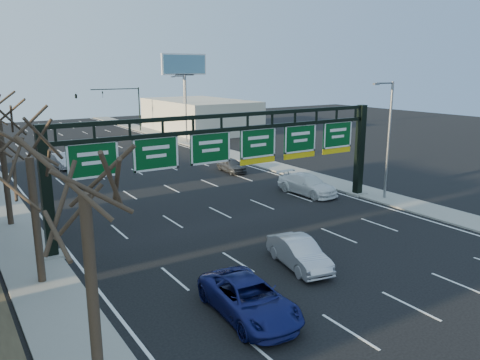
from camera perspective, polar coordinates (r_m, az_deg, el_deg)
ground at (r=25.66m, az=9.19°, el=-9.54°), size 160.00×160.00×0.00m
sidewalk_left at (r=38.72m, az=-27.10°, el=-2.85°), size 3.00×120.00×0.12m
sidewalk_right at (r=48.23m, az=4.52°, el=1.59°), size 3.00×120.00×0.12m
lane_markings at (r=41.83m, az=-9.51°, el=-0.47°), size 21.60×120.00×0.01m
sign_gantry at (r=30.55m, az=-0.38°, el=3.44°), size 24.60×1.20×7.20m
building_right_distant at (r=76.74m, az=-4.99°, el=7.85°), size 12.00×20.00×5.00m
tree_near at (r=13.92m, az=-18.77°, el=2.52°), size 3.60×3.60×8.86m
tree_gantry at (r=22.71m, az=-24.56°, el=5.07°), size 3.60×3.60×8.48m
streetlight_near at (r=37.21m, az=17.58°, el=5.32°), size 2.15×0.22×9.00m
streetlight_far at (r=64.22m, az=-6.73°, el=9.03°), size 2.15×0.22×9.00m
billboard_right at (r=69.63m, az=-6.80°, el=12.65°), size 7.00×0.50×12.00m
traffic_signal_mast at (r=75.64m, az=-16.61°, el=9.55°), size 10.16×0.54×7.00m
car_blue_suv at (r=19.77m, az=1.11°, el=-14.25°), size 2.88×5.61×1.51m
car_silver_sedan at (r=24.40m, az=7.20°, el=-8.82°), size 2.37×4.71×1.48m
car_white_wagon at (r=38.24m, az=8.19°, el=-0.53°), size 2.70×5.64×1.59m
car_grey_far at (r=45.94m, az=-1.07°, el=1.82°), size 1.84×4.07×1.35m
car_silver_distant at (r=51.14m, az=-20.85°, el=2.21°), size 2.08×4.66×1.48m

